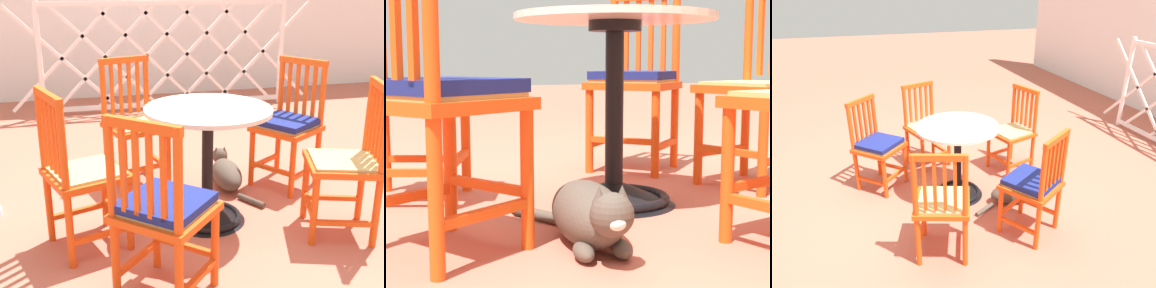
{
  "view_description": "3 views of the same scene",
  "coord_description": "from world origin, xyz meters",
  "views": [
    {
      "loc": [
        -0.63,
        -2.61,
        1.45
      ],
      "look_at": [
        0.04,
        0.07,
        0.51
      ],
      "focal_mm": 45.92,
      "sensor_mm": 36.0,
      "label": 1
    },
    {
      "loc": [
        1.06,
        2.25,
        0.55
      ],
      "look_at": [
        0.26,
        -0.02,
        0.23
      ],
      "focal_mm": 57.99,
      "sensor_mm": 36.0,
      "label": 2
    },
    {
      "loc": [
        2.96,
        -0.77,
        1.91
      ],
      "look_at": [
        0.15,
        0.13,
        0.54
      ],
      "focal_mm": 32.68,
      "sensor_mm": 36.0,
      "label": 3
    }
  ],
  "objects": [
    {
      "name": "orange_chair_tucked_in",
      "position": [
        0.86,
        0.48,
        0.45
      ],
      "size": [
        0.55,
        0.55,
        0.91
      ],
      "color": "#E04C14",
      "rests_on": "ground_plane"
    },
    {
      "name": "orange_chair_by_planter",
      "position": [
        -0.61,
        -0.07,
        0.43
      ],
      "size": [
        0.51,
        0.51,
        0.91
      ],
      "color": "#E04C14",
      "rests_on": "ground_plane"
    },
    {
      "name": "ground_plane",
      "position": [
        0.0,
        0.0,
        0.0
      ],
      "size": [
        24.0,
        24.0,
        0.0
      ],
      "primitive_type": "plane",
      "color": "#BC604C"
    },
    {
      "name": "orange_chair_at_corner",
      "position": [
        0.88,
        -0.27,
        0.43
      ],
      "size": [
        0.51,
        0.51,
        0.91
      ],
      "color": "#E04C14",
      "rests_on": "ground_plane"
    },
    {
      "name": "orange_chair_facing_out",
      "position": [
        -0.27,
        -0.63,
        0.45
      ],
      "size": [
        0.57,
        0.57,
        0.91
      ],
      "color": "#E04C14",
      "rests_on": "ground_plane"
    },
    {
      "name": "tabby_cat",
      "position": [
        0.43,
        0.57,
        0.1
      ],
      "size": [
        0.26,
        0.74,
        0.23
      ],
      "color": "#4C4238",
      "rests_on": "ground_plane"
    },
    {
      "name": "cafe_table",
      "position": [
        0.14,
        0.07,
        0.28
      ],
      "size": [
        0.76,
        0.76,
        0.73
      ],
      "color": "black",
      "rests_on": "ground_plane"
    }
  ]
}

